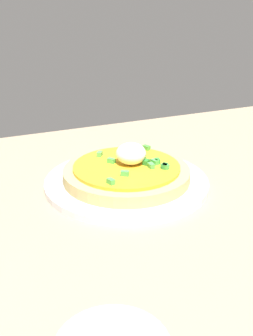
# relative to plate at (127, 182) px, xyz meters

# --- Properties ---
(dining_table) EXTENTS (1.17, 0.87, 0.03)m
(dining_table) POSITION_rel_plate_xyz_m (-0.07, 0.11, -0.02)
(dining_table) COLOR tan
(dining_table) RESTS_ON ground
(plate) EXTENTS (0.27, 0.27, 0.01)m
(plate) POSITION_rel_plate_xyz_m (0.00, 0.00, 0.00)
(plate) COLOR silver
(plate) RESTS_ON dining_table
(pizza) EXTENTS (0.21, 0.21, 0.06)m
(pizza) POSITION_rel_plate_xyz_m (-0.00, -0.00, 0.02)
(pizza) COLOR tan
(pizza) RESTS_ON plate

